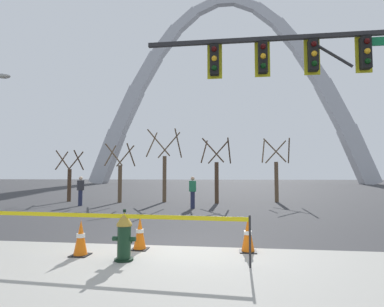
% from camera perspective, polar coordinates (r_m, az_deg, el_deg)
% --- Properties ---
extents(ground_plane, '(240.00, 240.00, 0.00)m').
position_cam_1_polar(ground_plane, '(7.54, -3.50, -16.56)').
color(ground_plane, '#333335').
extents(fire_hydrant, '(0.46, 0.48, 0.99)m').
position_cam_1_polar(fire_hydrant, '(6.50, -12.04, -14.33)').
color(fire_hydrant, black).
rests_on(fire_hydrant, ground).
extents(caution_tape_barrier, '(5.87, 0.39, 0.94)m').
position_cam_1_polar(caution_tape_barrier, '(6.66, -16.37, -12.35)').
color(caution_tape_barrier, '#232326').
rests_on(caution_tape_barrier, ground).
extents(traffic_cone_by_hydrant, '(0.36, 0.36, 0.73)m').
position_cam_1_polar(traffic_cone_by_hydrant, '(7.13, -19.32, -14.15)').
color(traffic_cone_by_hydrant, black).
rests_on(traffic_cone_by_hydrant, ground).
extents(traffic_cone_mid_sidewalk, '(0.36, 0.36, 0.73)m').
position_cam_1_polar(traffic_cone_mid_sidewalk, '(7.37, -9.33, -13.98)').
color(traffic_cone_mid_sidewalk, black).
rests_on(traffic_cone_mid_sidewalk, ground).
extents(traffic_cone_curb_edge, '(0.36, 0.36, 0.73)m').
position_cam_1_polar(traffic_cone_curb_edge, '(7.17, 9.98, -14.26)').
color(traffic_cone_curb_edge, black).
rests_on(traffic_cone_curb_edge, ground).
extents(traffic_signal_gantry, '(7.82, 0.44, 6.00)m').
position_cam_1_polar(traffic_signal_gantry, '(9.95, 23.38, 12.46)').
color(traffic_signal_gantry, '#232326').
rests_on(traffic_signal_gantry, ground).
extents(monument_arch, '(55.82, 2.96, 38.30)m').
position_cam_1_polar(monument_arch, '(64.55, 6.17, 9.83)').
color(monument_arch, '#B2B5BC').
rests_on(monument_arch, ground).
extents(tree_far_left, '(1.51, 1.52, 3.23)m').
position_cam_1_polar(tree_far_left, '(21.74, -21.12, -4.26)').
color(tree_far_left, '#473323').
rests_on(tree_far_left, ground).
extents(tree_left_mid, '(1.66, 1.67, 3.58)m').
position_cam_1_polar(tree_left_mid, '(20.01, -12.79, -4.03)').
color(tree_left_mid, brown).
rests_on(tree_left_mid, ground).
extents(tree_center_left, '(2.06, 2.07, 4.48)m').
position_cam_1_polar(tree_center_left, '(19.93, -4.96, -2.95)').
color(tree_center_left, brown).
rests_on(tree_center_left, ground).
extents(tree_center_right, '(1.77, 1.78, 3.83)m').
position_cam_1_polar(tree_center_right, '(18.94, 4.42, -3.78)').
color(tree_center_right, '#473323').
rests_on(tree_center_right, ground).
extents(tree_right_mid, '(1.81, 1.82, 3.91)m').
position_cam_1_polar(tree_right_mid, '(20.43, 14.86, -3.57)').
color(tree_right_mid, brown).
rests_on(tree_right_mid, ground).
extents(pedestrian_walking_left, '(0.39, 0.37, 1.59)m').
position_cam_1_polar(pedestrian_walking_left, '(18.47, -19.37, -6.31)').
color(pedestrian_walking_left, '#232847').
rests_on(pedestrian_walking_left, ground).
extents(pedestrian_standing_center, '(0.35, 0.22, 1.59)m').
position_cam_1_polar(pedestrian_standing_center, '(16.04, 0.11, -6.92)').
color(pedestrian_standing_center, '#232847').
rests_on(pedestrian_standing_center, ground).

